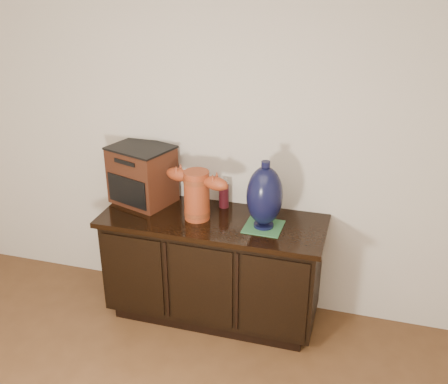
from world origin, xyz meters
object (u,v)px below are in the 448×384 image
(tv_radio, at_px, (142,175))
(spray_can, at_px, (224,194))
(lamp_base, at_px, (265,196))
(terracotta_vessel, at_px, (197,192))
(sideboard, at_px, (213,267))

(tv_radio, relative_size, spray_can, 2.44)
(lamp_base, height_order, spray_can, lamp_base)
(terracotta_vessel, bearing_deg, tv_radio, 176.50)
(sideboard, bearing_deg, terracotta_vessel, -169.48)
(terracotta_vessel, height_order, spray_can, terracotta_vessel)
(tv_radio, xyz_separation_m, spray_can, (0.56, 0.07, -0.10))
(sideboard, distance_m, spray_can, 0.50)
(tv_radio, distance_m, spray_can, 0.57)
(lamp_base, bearing_deg, tv_radio, 170.64)
(sideboard, height_order, tv_radio, tv_radio)
(sideboard, xyz_separation_m, tv_radio, (-0.53, 0.12, 0.57))
(sideboard, height_order, terracotta_vessel, terracotta_vessel)
(sideboard, height_order, spray_can, spray_can)
(sideboard, distance_m, lamp_base, 0.67)
(terracotta_vessel, xyz_separation_m, tv_radio, (-0.44, 0.14, 0.01))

